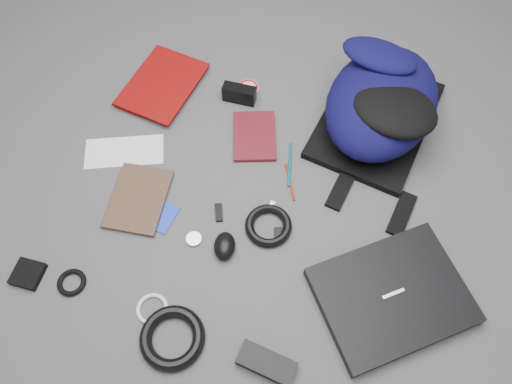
# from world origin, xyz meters

# --- Properties ---
(ground) EXTENTS (4.00, 4.00, 0.00)m
(ground) POSITION_xyz_m (0.00, 0.00, 0.00)
(ground) COLOR #4F4F51
(ground) RESTS_ON ground
(backpack) EXTENTS (0.49, 0.60, 0.21)m
(backpack) POSITION_xyz_m (0.35, 0.33, 0.11)
(backpack) COLOR black
(backpack) RESTS_ON ground
(laptop) EXTENTS (0.49, 0.45, 0.04)m
(laptop) POSITION_xyz_m (0.41, -0.26, 0.02)
(laptop) COLOR black
(laptop) RESTS_ON ground
(textbook_red) EXTENTS (0.29, 0.34, 0.03)m
(textbook_red) POSITION_xyz_m (-0.49, 0.40, 0.02)
(textbook_red) COLOR #760607
(textbook_red) RESTS_ON ground
(comic_book) EXTENTS (0.17, 0.23, 0.02)m
(comic_book) POSITION_xyz_m (-0.43, -0.07, 0.01)
(comic_book) COLOR #985A0A
(comic_book) RESTS_ON ground
(envelope) EXTENTS (0.27, 0.17, 0.00)m
(envelope) POSITION_xyz_m (-0.44, 0.09, 0.00)
(envelope) COLOR white
(envelope) RESTS_ON ground
(dvd_case) EXTENTS (0.17, 0.21, 0.01)m
(dvd_case) POSITION_xyz_m (-0.04, 0.21, 0.01)
(dvd_case) COLOR #4B0E18
(dvd_case) RESTS_ON ground
(compact_camera) EXTENTS (0.11, 0.05, 0.06)m
(compact_camera) POSITION_xyz_m (-0.11, 0.36, 0.03)
(compact_camera) COLOR black
(compact_camera) RESTS_ON ground
(sticker_disc) EXTENTS (0.09, 0.09, 0.00)m
(sticker_disc) POSITION_xyz_m (-0.09, 0.41, 0.00)
(sticker_disc) COLOR silver
(sticker_disc) RESTS_ON ground
(pen_teal) EXTENTS (0.02, 0.16, 0.01)m
(pen_teal) POSITION_xyz_m (0.09, 0.12, 0.00)
(pen_teal) COLOR #0B5A6A
(pen_teal) RESTS_ON ground
(pen_red) EXTENTS (0.05, 0.13, 0.01)m
(pen_red) POSITION_xyz_m (0.10, 0.06, 0.00)
(pen_red) COLOR #AC230D
(pen_red) RESTS_ON ground
(id_badge) EXTENTS (0.09, 0.11, 0.00)m
(id_badge) POSITION_xyz_m (-0.26, -0.12, 0.00)
(id_badge) COLOR blue
(id_badge) RESTS_ON ground
(usb_black) EXTENTS (0.03, 0.06, 0.01)m
(usb_black) POSITION_xyz_m (-0.10, -0.08, 0.01)
(usb_black) COLOR black
(usb_black) RESTS_ON ground
(usb_silver) EXTENTS (0.02, 0.04, 0.01)m
(usb_silver) POSITION_xyz_m (0.05, -0.04, 0.00)
(usb_silver) COLOR silver
(usb_silver) RESTS_ON ground
(key_fob) EXTENTS (0.03, 0.04, 0.01)m
(key_fob) POSITION_xyz_m (0.08, -0.12, 0.01)
(key_fob) COLOR black
(key_fob) RESTS_ON ground
(mouse) EXTENTS (0.07, 0.09, 0.04)m
(mouse) POSITION_xyz_m (-0.06, -0.19, 0.02)
(mouse) COLOR black
(mouse) RESTS_ON ground
(headphone_left) EXTENTS (0.06, 0.06, 0.01)m
(headphone_left) POSITION_xyz_m (-0.31, -0.09, 0.01)
(headphone_left) COLOR silver
(headphone_left) RESTS_ON ground
(headphone_right) EXTENTS (0.05, 0.05, 0.01)m
(headphone_right) POSITION_xyz_m (-0.15, -0.17, 0.01)
(headphone_right) COLOR silver
(headphone_right) RESTS_ON ground
(cable_coil) EXTENTS (0.18, 0.18, 0.03)m
(cable_coil) POSITION_xyz_m (0.05, -0.10, 0.01)
(cable_coil) COLOR black
(cable_coil) RESTS_ON ground
(power_brick) EXTENTS (0.16, 0.10, 0.04)m
(power_brick) POSITION_xyz_m (0.10, -0.48, 0.02)
(power_brick) COLOR black
(power_brick) RESTS_ON ground
(power_cord_coil) EXTENTS (0.20, 0.20, 0.03)m
(power_cord_coil) POSITION_xyz_m (-0.15, -0.46, 0.02)
(power_cord_coil) COLOR black
(power_cord_coil) RESTS_ON ground
(pouch) EXTENTS (0.09, 0.09, 0.02)m
(pouch) POSITION_xyz_m (-0.59, -0.35, 0.01)
(pouch) COLOR black
(pouch) RESTS_ON ground
(earbud_coil) EXTENTS (0.08, 0.08, 0.01)m
(earbud_coil) POSITION_xyz_m (-0.46, -0.35, 0.01)
(earbud_coil) COLOR black
(earbud_coil) RESTS_ON ground
(white_cable_coil) EXTENTS (0.09, 0.09, 0.01)m
(white_cable_coil) POSITION_xyz_m (-0.22, -0.39, 0.01)
(white_cable_coil) COLOR white
(white_cable_coil) RESTS_ON ground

